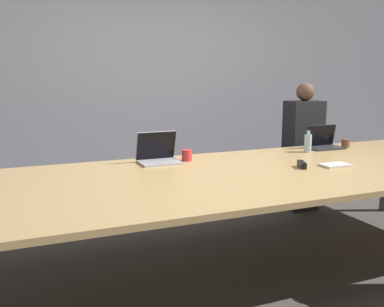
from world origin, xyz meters
TOP-DOWN VIEW (x-y plane):
  - ground_plane at (0.00, 0.00)m, footprint 24.00×24.00m
  - curtain_wall at (0.00, 2.17)m, footprint 12.00×0.06m
  - conference_table at (0.00, 0.00)m, footprint 4.56×1.65m
  - laptop_far_midleft at (-0.56, 0.58)m, footprint 0.34×0.26m
  - cup_far_midleft at (-0.31, 0.56)m, footprint 0.09×0.09m
  - laptop_far_right at (1.20, 0.63)m, footprint 0.35×0.23m
  - person_far_right at (1.28, 1.05)m, footprint 0.40×0.24m
  - cup_far_right at (1.45, 0.58)m, footprint 0.08×0.08m
  - bottle_far_right at (0.92, 0.51)m, footprint 0.07×0.07m
  - stapler at (0.43, -0.05)m, footprint 0.10×0.15m
  - notebook at (0.71, -0.12)m, footprint 0.23×0.15m

SIDE VIEW (x-z plane):
  - ground_plane at x=0.00m, z-range 0.00..0.00m
  - person_far_right at x=1.28m, z-range -0.02..1.39m
  - conference_table at x=0.00m, z-range 0.34..1.11m
  - notebook at x=0.71m, z-range 0.77..0.79m
  - stapler at x=0.43m, z-range 0.77..0.82m
  - cup_far_right at x=1.45m, z-range 0.77..0.85m
  - cup_far_midleft at x=-0.31m, z-range 0.77..0.86m
  - laptop_far_right at x=1.20m, z-range 0.72..0.95m
  - laptop_far_midleft at x=-0.56m, z-range 0.71..0.97m
  - bottle_far_right at x=0.92m, z-range 0.75..0.96m
  - curtain_wall at x=0.00m, z-range 0.00..2.80m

